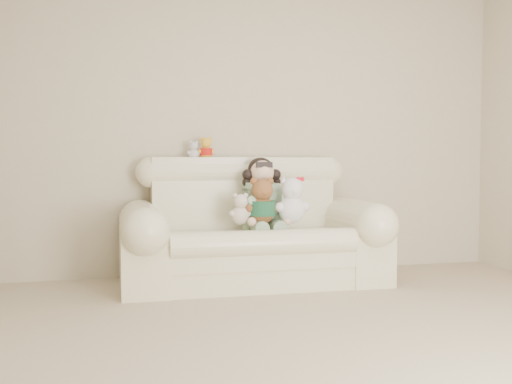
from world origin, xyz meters
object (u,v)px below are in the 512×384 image
at_px(white_cat, 292,195).
at_px(cream_teddy, 240,206).
at_px(sofa, 253,220).
at_px(seated_child, 262,193).
at_px(brown_teddy, 262,196).

distance_m(white_cat, cream_teddy, 0.42).
bearing_deg(sofa, cream_teddy, -138.76).
bearing_deg(seated_child, brown_teddy, -109.84).
bearing_deg(cream_teddy, sofa, 37.44).
bearing_deg(cream_teddy, seated_child, 37.03).
relative_size(sofa, cream_teddy, 7.27).
xyz_separation_m(white_cat, cream_teddy, (-0.41, 0.02, -0.08)).
height_order(sofa, seated_child, seated_child).
relative_size(seated_child, cream_teddy, 2.13).
distance_m(seated_child, brown_teddy, 0.20).
bearing_deg(brown_teddy, seated_child, 64.82).
relative_size(seated_child, brown_teddy, 1.43).
bearing_deg(white_cat, brown_teddy, 168.64).
xyz_separation_m(seated_child, brown_teddy, (-0.05, -0.19, -0.01)).
height_order(brown_teddy, white_cat, white_cat).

